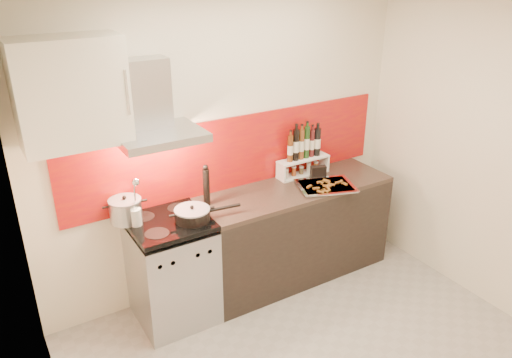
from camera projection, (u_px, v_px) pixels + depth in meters
back_wall at (229, 145)px, 4.25m from camera, size 3.40×0.02×2.60m
left_wall at (52, 296)px, 2.34m from camera, size 0.02×2.80×2.60m
right_wall at (501, 158)px, 3.96m from camera, size 0.02×2.80×2.60m
backsplash at (235, 153)px, 4.29m from camera, size 3.00×0.02×0.64m
range_stove at (173, 271)px, 4.02m from camera, size 0.60×0.60×0.91m
counter at (294, 231)px, 4.59m from camera, size 1.80×0.60×0.90m
range_hood at (153, 111)px, 3.61m from camera, size 0.62×0.50×0.61m
upper_cabinet at (71, 93)px, 3.25m from camera, size 0.70×0.35×0.72m
stock_pot at (126, 210)px, 3.79m from camera, size 0.25×0.25×0.21m
saute_pan at (193, 214)px, 3.82m from camera, size 0.53×0.28×0.13m
utensil_jar at (136, 212)px, 3.71m from camera, size 0.09×0.13×0.41m
pepper_mill at (206, 186)px, 4.03m from camera, size 0.06×0.06×0.35m
step_shelf at (304, 154)px, 4.58m from camera, size 0.52×0.14×0.47m
caddy_box at (318, 172)px, 4.56m from camera, size 0.15×0.10×0.12m
baking_tray at (326, 186)px, 4.40m from camera, size 0.58×0.51×0.03m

